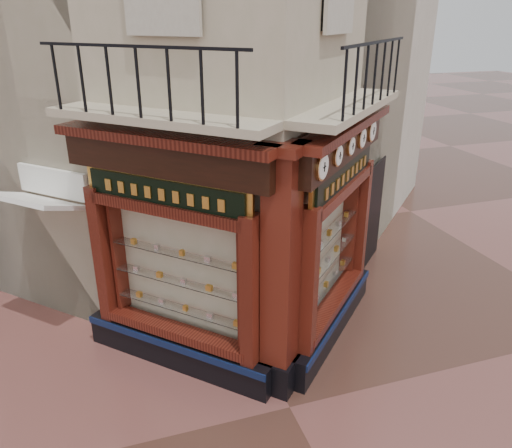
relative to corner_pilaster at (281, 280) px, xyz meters
name	(u,v)px	position (x,y,z in m)	size (l,w,h in m)	color
ground	(290,407)	(0.00, -0.50, -1.95)	(80.00, 80.00, 0.00)	#462921
neighbour_left	(74,16)	(-2.47, 8.13, 3.55)	(8.00, 8.00, 11.00)	beige
neighbour_right	(263,16)	(2.47, 8.13, 3.55)	(8.00, 8.00, 11.00)	beige
shopfront_left	(172,260)	(-1.41, 1.07, 0.03)	(2.86, 2.86, 3.98)	black
shopfront_right	(335,237)	(1.41, 1.07, 0.03)	(2.86, 2.86, 3.98)	black
corner_pilaster	(281,280)	(0.00, 0.00, 0.00)	(0.85, 0.85, 3.98)	black
balcony	(260,111)	(0.00, 0.99, 2.27)	(5.94, 2.97, 1.03)	#BDAB93
clock_a	(322,167)	(0.54, -0.06, 1.67)	(0.32, 0.32, 0.40)	#C08040
clock_b	(338,155)	(1.01, 0.41, 1.67)	(0.27, 0.27, 0.33)	#C08040
clock_c	(351,146)	(1.46, 0.86, 1.67)	(0.26, 0.26, 0.32)	#C08040
clock_d	(362,138)	(1.91, 1.30, 1.67)	(0.29, 0.29, 0.36)	#C08040
clock_e	(372,131)	(2.35, 1.75, 1.67)	(0.32, 0.32, 0.40)	#C08040
awning	(57,330)	(-3.45, 2.74, -1.95)	(1.58, 0.95, 0.08)	white
signboard_left	(164,193)	(-1.46, 1.01, 1.15)	(2.11, 2.11, 0.57)	gold
signboard_right	(344,175)	(1.46, 1.01, 1.15)	(2.11, 2.11, 0.57)	gold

